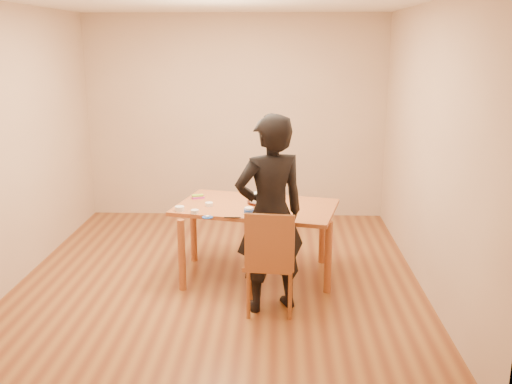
{
  "coord_description": "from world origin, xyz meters",
  "views": [
    {
      "loc": [
        0.59,
        -5.36,
        2.32
      ],
      "look_at": [
        0.37,
        0.05,
        0.9
      ],
      "focal_mm": 40.0,
      "sensor_mm": 36.0,
      "label": 1
    }
  ],
  "objects_px": {
    "cake_plate": "(260,202)",
    "person": "(270,214)",
    "dining_chair": "(270,262)",
    "cake": "(260,198)",
    "dining_table": "(256,207)"
  },
  "relations": [
    {
      "from": "dining_chair",
      "to": "dining_table",
      "type": "bearing_deg",
      "value": 107.29
    },
    {
      "from": "dining_chair",
      "to": "cake_plate",
      "type": "xyz_separation_m",
      "value": [
        -0.11,
        0.86,
        0.31
      ]
    },
    {
      "from": "cake_plate",
      "to": "person",
      "type": "distance_m",
      "value": 0.83
    },
    {
      "from": "cake_plate",
      "to": "person",
      "type": "xyz_separation_m",
      "value": [
        0.11,
        -0.81,
        0.12
      ]
    },
    {
      "from": "dining_table",
      "to": "cake",
      "type": "relative_size",
      "value": 7.35
    },
    {
      "from": "cake_plate",
      "to": "person",
      "type": "bearing_deg",
      "value": -82.13
    },
    {
      "from": "dining_table",
      "to": "dining_chair",
      "type": "xyz_separation_m",
      "value": [
        0.15,
        -0.78,
        -0.28
      ]
    },
    {
      "from": "dining_table",
      "to": "cake_plate",
      "type": "height_order",
      "value": "cake_plate"
    },
    {
      "from": "cake_plate",
      "to": "cake",
      "type": "relative_size",
      "value": 1.24
    },
    {
      "from": "dining_table",
      "to": "person",
      "type": "bearing_deg",
      "value": -65.73
    },
    {
      "from": "dining_table",
      "to": "cake_plate",
      "type": "relative_size",
      "value": 5.92
    },
    {
      "from": "cake_plate",
      "to": "dining_chair",
      "type": "bearing_deg",
      "value": -82.54
    },
    {
      "from": "dining_chair",
      "to": "cake",
      "type": "relative_size",
      "value": 1.98
    },
    {
      "from": "dining_table",
      "to": "person",
      "type": "height_order",
      "value": "person"
    },
    {
      "from": "dining_chair",
      "to": "cake",
      "type": "bearing_deg",
      "value": 103.8
    }
  ]
}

